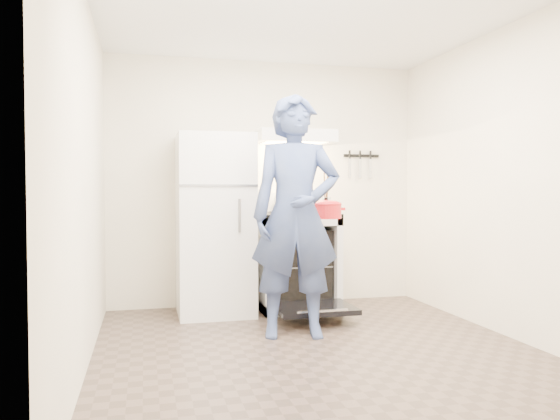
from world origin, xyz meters
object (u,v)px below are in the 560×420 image
object	(u,v)px
stove_body	(296,262)
tea_kettle	(283,199)
refrigerator	(215,225)
person	(296,216)
dutch_oven	(326,211)

from	to	relation	value
stove_body	tea_kettle	world-z (taller)	tea_kettle
refrigerator	person	distance (m)	1.11
tea_kettle	person	size ratio (longest dim) A/B	0.14
stove_body	person	distance (m)	1.15
refrigerator	dutch_oven	world-z (taller)	refrigerator
person	tea_kettle	bearing A→B (deg)	90.61
stove_body	tea_kettle	distance (m)	0.66
tea_kettle	person	world-z (taller)	person
tea_kettle	person	bearing A→B (deg)	-99.27
tea_kettle	dutch_oven	distance (m)	0.84
dutch_oven	stove_body	bearing A→B (deg)	98.43
stove_body	tea_kettle	xyz separation A→B (m)	(-0.09, 0.17, 0.63)
stove_body	person	bearing A→B (deg)	-105.69
person	dutch_oven	bearing A→B (deg)	53.03
dutch_oven	refrigerator	bearing A→B (deg)	145.63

